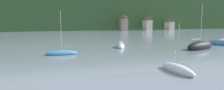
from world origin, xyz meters
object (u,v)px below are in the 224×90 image
(sailboat_mid_8, at_px, (200,46))
(mooring_buoy_far, at_px, (175,53))
(sailboat_mid_3, at_px, (224,43))
(sailboat_mid_5, at_px, (62,53))
(shore_building_westcentral, at_px, (147,24))
(shore_building_west, at_px, (124,23))
(sailboat_mid_0, at_px, (177,70))
(shore_building_central, at_px, (169,25))
(sailboat_far_2, at_px, (121,46))

(sailboat_mid_8, height_order, mooring_buoy_far, sailboat_mid_8)
(sailboat_mid_3, height_order, sailboat_mid_5, sailboat_mid_3)
(shore_building_westcentral, bearing_deg, sailboat_mid_5, -126.76)
(sailboat_mid_5, xyz_separation_m, sailboat_mid_8, (26.67, -1.28, 0.26))
(shore_building_west, bearing_deg, shore_building_westcentral, 1.34)
(sailboat_mid_8, bearing_deg, shore_building_west, 62.74)
(sailboat_mid_0, height_order, mooring_buoy_far, sailboat_mid_0)
(shore_building_westcentral, distance_m, sailboat_mid_8, 72.85)
(sailboat_mid_3, bearing_deg, sailboat_mid_5, -105.34)
(shore_building_central, distance_m, sailboat_mid_3, 71.83)
(mooring_buoy_far, bearing_deg, shore_building_westcentral, 66.32)
(shore_building_westcentral, xyz_separation_m, mooring_buoy_far, (-31.18, -71.09, -3.70))
(sailboat_far_2, height_order, sailboat_mid_3, sailboat_mid_3)
(shore_building_west, distance_m, sailboat_mid_5, 76.22)
(sailboat_mid_5, bearing_deg, sailboat_mid_3, -175.71)
(shore_building_westcentral, height_order, sailboat_mid_5, shore_building_westcentral)
(sailboat_far_2, bearing_deg, sailboat_mid_3, 101.70)
(sailboat_mid_3, bearing_deg, shore_building_westcentral, 149.25)
(shore_building_west, relative_size, sailboat_mid_3, 0.81)
(sailboat_mid_5, bearing_deg, shore_building_westcentral, -125.51)
(sailboat_mid_3, distance_m, sailboat_mid_5, 36.10)
(sailboat_mid_0, bearing_deg, sailboat_mid_3, -58.29)
(sailboat_far_2, bearing_deg, sailboat_mid_8, 85.15)
(sailboat_mid_0, height_order, sailboat_mid_5, sailboat_mid_5)
(sailboat_far_2, xyz_separation_m, mooring_buoy_far, (6.92, -8.92, -0.32))
(sailboat_mid_0, xyz_separation_m, sailboat_far_2, (0.56, 20.11, 0.05))
(sailboat_far_2, bearing_deg, shore_building_westcentral, 168.42)
(shore_building_west, distance_m, shore_building_central, 29.25)
(shore_building_westcentral, relative_size, sailboat_mid_0, 1.34)
(shore_building_west, height_order, mooring_buoy_far, shore_building_west)
(shore_building_west, bearing_deg, sailboat_far_2, -110.80)
(sailboat_mid_0, relative_size, mooring_buoy_far, 14.69)
(sailboat_mid_5, distance_m, sailboat_mid_8, 26.70)
(sailboat_mid_3, xyz_separation_m, sailboat_mid_5, (-36.05, -1.92, -0.19))
(sailboat_mid_3, bearing_deg, mooring_buoy_far, -90.29)
(sailboat_far_2, distance_m, sailboat_mid_8, 15.80)
(shore_building_westcentral, relative_size, sailboat_far_2, 1.29)
(shore_building_west, xyz_separation_m, shore_building_westcentral, (14.62, 0.34, -0.44))
(shore_building_west, xyz_separation_m, sailboat_far_2, (-23.49, -61.83, -3.82))
(shore_building_west, bearing_deg, sailboat_mid_5, -118.06)
(shore_building_central, xyz_separation_m, sailboat_mid_8, (-38.37, -68.85, -2.65))
(mooring_buoy_far, bearing_deg, shore_building_west, 76.82)
(sailboat_mid_8, bearing_deg, sailboat_far_2, 135.57)
(sailboat_far_2, bearing_deg, shore_building_west, 179.13)
(shore_building_westcentral, height_order, sailboat_mid_0, shore_building_westcentral)
(shore_building_west, relative_size, sailboat_mid_8, 0.90)
(shore_building_westcentral, xyz_separation_m, sailboat_far_2, (-38.10, -62.17, -3.37))
(sailboat_mid_5, bearing_deg, sailboat_mid_0, 129.81)
(shore_building_westcentral, height_order, shore_building_central, shore_building_westcentral)
(shore_building_westcentral, distance_m, sailboat_far_2, 72.99)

